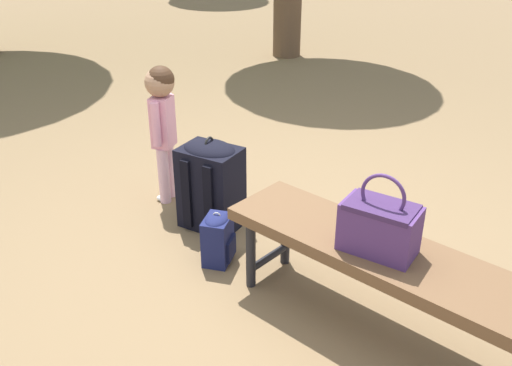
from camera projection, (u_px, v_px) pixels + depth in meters
ground_plane at (270, 261)px, 3.16m from camera, size 40.00×40.00×0.00m
park_bench at (391, 263)px, 2.46m from camera, size 1.64×0.60×0.45m
handbag at (380, 226)px, 2.39m from camera, size 0.36×0.26×0.37m
child_standing at (162, 113)px, 3.54m from camera, size 0.18×0.21×0.91m
backpack_large at (211, 182)px, 3.38m from camera, size 0.41×0.37×0.59m
backpack_small at (218, 237)px, 3.09m from camera, size 0.22×0.23×0.31m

